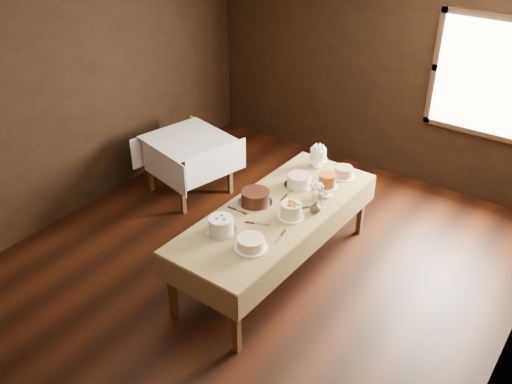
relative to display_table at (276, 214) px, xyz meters
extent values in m
cube|color=black|center=(-0.19, -0.29, -0.71)|extent=(5.00, 6.00, 0.01)
cube|color=beige|center=(-0.19, -0.29, 2.09)|extent=(5.00, 6.00, 0.01)
cube|color=black|center=(-0.19, 2.71, 0.69)|extent=(5.00, 0.02, 2.80)
cube|color=black|center=(-2.69, -0.29, 0.69)|extent=(0.02, 6.00, 2.80)
cube|color=#FFEABF|center=(1.11, 2.65, 0.89)|extent=(1.10, 0.05, 1.30)
cube|color=#462D18|center=(-0.42, -1.13, -0.36)|extent=(0.06, 0.06, 0.69)
cube|color=#462D18|center=(-0.36, 1.15, -0.36)|extent=(0.06, 0.06, 0.69)
cube|color=#462D18|center=(0.36, -1.15, -0.36)|extent=(0.06, 0.06, 0.69)
cube|color=#462D18|center=(0.42, 1.13, -0.36)|extent=(0.06, 0.06, 0.69)
cube|color=#462D18|center=(0.00, 0.00, 0.02)|extent=(0.97, 2.43, 0.04)
cube|color=tan|center=(0.00, 0.00, 0.05)|extent=(1.03, 2.49, 0.01)
cube|color=#462D18|center=(-2.25, 0.44, -0.35)|extent=(0.06, 0.06, 0.72)
cube|color=#462D18|center=(-2.07, 1.16, -0.35)|extent=(0.06, 0.06, 0.72)
cube|color=#462D18|center=(-1.53, 0.27, -0.35)|extent=(0.06, 0.06, 0.72)
cube|color=#462D18|center=(-1.36, 0.98, -0.35)|extent=(0.06, 0.06, 0.72)
cube|color=#462D18|center=(-1.80, 0.71, 0.04)|extent=(1.01, 1.01, 0.04)
cube|color=white|center=(-1.80, 0.71, 0.06)|extent=(1.11, 1.11, 0.01)
cylinder|color=white|center=(-0.12, 1.04, 0.11)|extent=(0.21, 0.21, 0.11)
cylinder|color=silver|center=(-0.12, 1.04, 0.22)|extent=(0.23, 0.23, 0.13)
cylinder|color=white|center=(0.23, 0.98, 0.06)|extent=(0.25, 0.25, 0.01)
cylinder|color=tan|center=(0.23, 0.98, 0.12)|extent=(0.20, 0.20, 0.11)
cylinder|color=silver|center=(-0.07, 0.54, 0.06)|extent=(0.32, 0.32, 0.01)
cylinder|color=silver|center=(-0.07, 0.54, 0.12)|extent=(0.31, 0.31, 0.11)
cylinder|color=white|center=(0.28, 0.53, 0.12)|extent=(0.23, 0.23, 0.13)
cylinder|color=#C65A1C|center=(0.28, 0.53, 0.26)|extent=(0.23, 0.23, 0.14)
cylinder|color=silver|center=(-0.25, -0.01, 0.06)|extent=(0.35, 0.35, 0.01)
cylinder|color=#34140A|center=(-0.25, -0.01, 0.13)|extent=(0.32, 0.32, 0.12)
cylinder|color=white|center=(0.19, -0.02, 0.06)|extent=(0.27, 0.27, 0.01)
cylinder|color=beige|center=(0.19, -0.02, 0.14)|extent=(0.26, 0.26, 0.14)
cylinder|color=silver|center=(-0.22, -0.61, 0.06)|extent=(0.30, 0.30, 0.01)
cylinder|color=silver|center=(-0.22, -0.61, 0.14)|extent=(0.33, 0.33, 0.14)
cylinder|color=white|center=(0.16, -0.66, 0.06)|extent=(0.31, 0.31, 0.01)
cylinder|color=beige|center=(0.16, -0.66, 0.12)|extent=(0.27, 0.27, 0.10)
cube|color=silver|center=(0.03, -0.30, 0.06)|extent=(0.23, 0.12, 0.01)
cube|color=silver|center=(0.30, -0.41, 0.06)|extent=(0.07, 0.24, 0.01)
cube|color=silver|center=(-0.07, 0.33, 0.06)|extent=(0.05, 0.24, 0.01)
cube|color=silver|center=(0.28, 0.29, 0.06)|extent=(0.16, 0.21, 0.01)
cube|color=silver|center=(-0.26, -0.24, 0.06)|extent=(0.24, 0.03, 0.01)
imported|color=#2D2823|center=(0.34, 0.19, 0.12)|extent=(0.15, 0.15, 0.12)
camera|label=1|loc=(2.61, -4.04, 3.19)|focal=40.05mm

